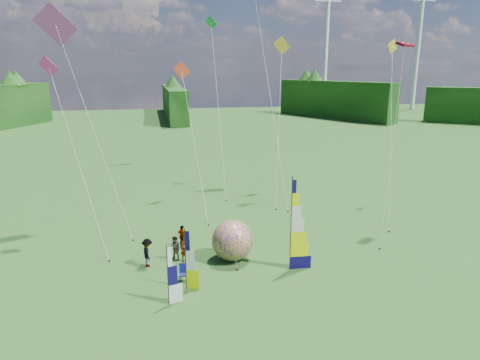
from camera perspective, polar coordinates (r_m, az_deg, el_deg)
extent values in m
plane|color=#3A7428|center=(23.39, 4.58, -15.53)|extent=(220.00, 220.00, 0.00)
sphere|color=navy|center=(27.04, -1.03, -8.06)|extent=(3.06, 3.06, 2.59)
imported|color=#66594C|center=(27.18, -7.30, -8.99)|extent=(0.75, 0.61, 1.78)
imported|color=#66594C|center=(27.42, -8.59, -9.04)|extent=(0.84, 0.78, 1.59)
imported|color=#66594C|center=(26.93, -12.23, -9.46)|extent=(0.58, 1.19, 1.77)
imported|color=#66594C|center=(29.29, -7.69, -7.46)|extent=(0.88, 0.93, 1.55)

